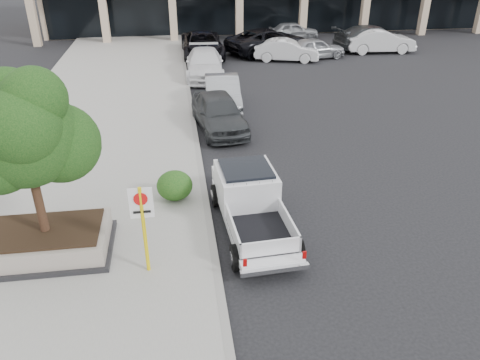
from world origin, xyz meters
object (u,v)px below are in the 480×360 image
(no_parking_sign, at_px, (143,219))
(curb_car_d, at_px, (202,45))
(curb_car_b, at_px, (222,93))
(lot_car_f, at_px, (380,41))
(lot_car_d, at_px, (268,41))
(pickup_truck, at_px, (253,206))
(lot_car_a, at_px, (315,48))
(planter, at_px, (48,241))
(planter_tree, at_px, (31,132))
(curb_car_c, at_px, (205,64))
(lot_car_e, at_px, (293,31))
(lot_car_c, at_px, (373,38))
(curb_car_a, at_px, (219,112))
(lot_car_b, at_px, (287,50))

(no_parking_sign, relative_size, curb_car_d, 0.40)
(curb_car_b, height_order, lot_car_f, lot_car_f)
(curb_car_b, xyz_separation_m, lot_car_d, (4.37, 10.92, 0.09))
(pickup_truck, relative_size, lot_car_a, 1.22)
(planter, relative_size, planter_tree, 0.80)
(planter, bearing_deg, lot_car_d, 65.15)
(curb_car_c, height_order, lot_car_a, curb_car_c)
(lot_car_e, xyz_separation_m, lot_car_f, (4.82, -5.25, 0.13))
(lot_car_c, distance_m, lot_car_d, 7.57)
(planter_tree, relative_size, curb_car_b, 0.89)
(curb_car_a, distance_m, lot_car_d, 14.40)
(lot_car_a, relative_size, lot_car_c, 0.70)
(planter, xyz_separation_m, planter_tree, (0.13, 0.15, 2.94))
(curb_car_d, bearing_deg, lot_car_b, -19.89)
(pickup_truck, relative_size, lot_car_e, 1.26)
(curb_car_c, bearing_deg, lot_car_d, 51.52)
(no_parking_sign, xyz_separation_m, lot_car_c, (15.10, 22.89, -0.80))
(planter, bearing_deg, lot_car_a, 57.03)
(lot_car_b, distance_m, lot_car_c, 7.17)
(curb_car_c, height_order, lot_car_f, lot_car_f)
(lot_car_a, relative_size, lot_car_f, 0.84)
(curb_car_a, height_order, lot_car_c, lot_car_c)
(curb_car_c, bearing_deg, curb_car_d, 90.74)
(planter, xyz_separation_m, lot_car_d, (10.08, 21.76, 0.35))
(pickup_truck, distance_m, lot_car_a, 20.72)
(planter, bearing_deg, lot_car_e, 63.62)
(planter, distance_m, lot_car_a, 23.61)
(no_parking_sign, xyz_separation_m, lot_car_d, (7.53, 22.87, -0.80))
(lot_car_d, distance_m, lot_car_e, 5.25)
(lot_car_d, bearing_deg, planter, 130.45)
(lot_car_c, bearing_deg, pickup_truck, 139.25)
(curb_car_a, bearing_deg, lot_car_d, 63.04)
(planter_tree, height_order, lot_car_b, planter_tree)
(lot_car_c, bearing_deg, curb_car_d, 81.02)
(lot_car_a, xyz_separation_m, lot_car_b, (-1.99, -0.32, 0.00))
(curb_car_a, bearing_deg, no_parking_sign, -113.69)
(curb_car_c, bearing_deg, lot_car_c, 26.84)
(lot_car_b, xyz_separation_m, lot_car_e, (2.11, 6.66, -0.02))
(curb_car_a, bearing_deg, planter, -130.15)
(planter, relative_size, lot_car_c, 0.56)
(curb_car_d, bearing_deg, lot_car_d, 4.49)
(planter, xyz_separation_m, lot_car_c, (17.65, 21.78, 0.36))
(lot_car_a, xyz_separation_m, lot_car_f, (4.94, 1.09, 0.10))
(curb_car_c, xyz_separation_m, lot_car_d, (4.78, 5.31, 0.08))
(no_parking_sign, xyz_separation_m, curb_car_d, (2.99, 22.50, -0.84))
(planter, bearing_deg, planter_tree, 48.97)
(lot_car_a, distance_m, lot_car_d, 3.39)
(no_parking_sign, xyz_separation_m, lot_car_b, (8.31, 20.60, -0.95))
(no_parking_sign, bearing_deg, lot_car_a, 63.79)
(curb_car_d, bearing_deg, lot_car_e, 32.40)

